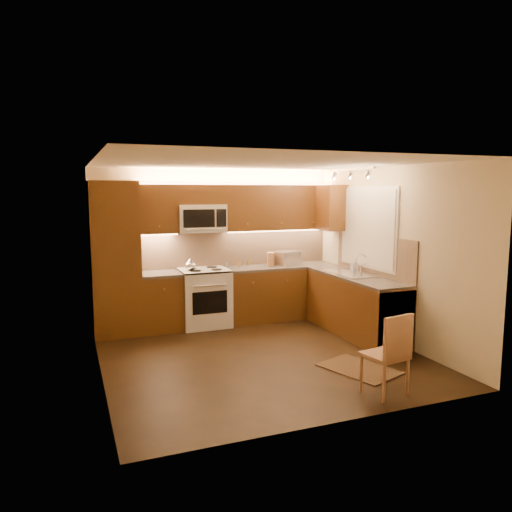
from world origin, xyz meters
name	(u,v)px	position (x,y,z in m)	size (l,w,h in m)	color
floor	(261,356)	(0.00, 0.00, 0.00)	(4.00, 4.00, 0.01)	black
ceiling	(261,163)	(0.00, 0.00, 2.50)	(4.00, 4.00, 0.01)	beige
wall_back	(216,246)	(0.00, 2.00, 1.25)	(4.00, 0.01, 2.50)	beige
wall_front	(342,292)	(0.00, -2.00, 1.25)	(4.00, 0.01, 2.50)	beige
wall_left	(97,271)	(-2.00, 0.00, 1.25)	(0.01, 4.00, 2.50)	beige
wall_right	(390,255)	(2.00, 0.00, 1.25)	(0.01, 4.00, 2.50)	beige
pantry	(115,259)	(-1.65, 1.70, 1.15)	(0.70, 0.60, 2.30)	#4F2C11
base_cab_back_left	(161,303)	(-0.99, 1.70, 0.43)	(0.62, 0.60, 0.86)	#4F2C11
counter_back_left	(160,274)	(-0.99, 1.70, 0.88)	(0.62, 0.60, 0.04)	#34312F
base_cab_back_right	(280,293)	(1.04, 1.70, 0.43)	(1.92, 0.60, 0.86)	#4F2C11
counter_back_right	(280,267)	(1.04, 1.70, 0.88)	(1.92, 0.60, 0.04)	#34312F
base_cab_right	(355,306)	(1.70, 0.40, 0.43)	(0.60, 2.00, 0.86)	#4F2C11
counter_right	(356,277)	(1.70, 0.40, 0.88)	(0.60, 2.00, 0.04)	#34312F
dishwasher	(383,317)	(1.70, -0.30, 0.43)	(0.58, 0.60, 0.84)	silver
backsplash_back	(236,248)	(0.35, 1.99, 1.20)	(3.30, 0.02, 0.60)	tan
backsplash_right	(373,255)	(1.99, 0.40, 1.20)	(0.02, 2.00, 0.60)	tan
upper_cab_back_left	(157,209)	(-0.99, 1.82, 1.88)	(0.62, 0.35, 0.75)	#4F2C11
upper_cab_back_right	(278,207)	(1.04, 1.82, 1.88)	(1.92, 0.35, 0.75)	#4F2C11
upper_cab_bridge	(200,195)	(-0.30, 1.82, 2.09)	(0.76, 0.35, 0.31)	#4F2C11
upper_cab_right_corner	(331,208)	(1.82, 1.40, 1.88)	(0.35, 0.50, 0.75)	#4F2C11
stove	(204,298)	(-0.30, 1.68, 0.46)	(0.76, 0.65, 0.92)	silver
microwave	(201,218)	(-0.30, 1.81, 1.72)	(0.76, 0.38, 0.44)	silver
window_frame	(368,227)	(1.99, 0.55, 1.60)	(0.03, 1.44, 1.24)	silver
window_blinds	(367,227)	(1.97, 0.55, 1.60)	(0.02, 1.36, 1.16)	silver
sink	(351,269)	(1.70, 0.55, 0.98)	(0.52, 0.86, 0.15)	silver
faucet	(361,263)	(1.88, 0.55, 1.05)	(0.20, 0.04, 0.30)	silver
track_light_bar	(350,169)	(1.55, 0.40, 2.46)	(0.04, 1.20, 0.03)	silver
kettle	(190,264)	(-0.53, 1.61, 1.02)	(0.18, 0.18, 0.21)	silver
toaster_oven	(287,258)	(1.17, 1.73, 1.02)	(0.40, 0.30, 0.24)	silver
knife_block	(271,259)	(0.87, 1.72, 1.01)	(0.10, 0.17, 0.23)	#A96F4C
spice_jar_a	(227,265)	(0.14, 1.86, 0.94)	(0.05, 0.05, 0.09)	silver
spice_jar_b	(249,262)	(0.56, 1.94, 0.95)	(0.04, 0.04, 0.09)	brown
spice_jar_c	(245,263)	(0.46, 1.89, 0.95)	(0.04, 0.04, 0.10)	silver
spice_jar_d	(239,264)	(0.34, 1.82, 0.95)	(0.05, 0.05, 0.11)	#AD6E33
soap_bottle	(354,265)	(1.87, 0.74, 0.99)	(0.08, 0.09, 0.19)	#B8B7BC
rug	(359,369)	(0.93, -0.90, 0.01)	(0.60, 0.90, 0.01)	black
dining_chair	(385,353)	(0.78, -1.60, 0.45)	(0.40, 0.40, 0.89)	#A96F4C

